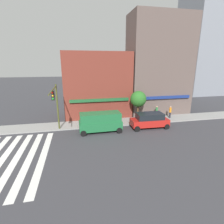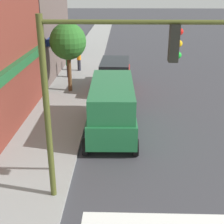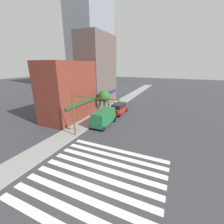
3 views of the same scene
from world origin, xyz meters
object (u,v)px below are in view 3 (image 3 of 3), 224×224
(traffic_signal, at_px, (84,108))
(van_green, at_px, (104,117))
(suv_red, at_px, (119,108))
(pedestrian_orange_vest, at_px, (114,101))
(street_tree, at_px, (104,96))
(pedestrian_green_top, at_px, (108,103))

(traffic_signal, distance_m, van_green, 5.59)
(suv_red, height_order, pedestrian_orange_vest, suv_red)
(traffic_signal, xyz_separation_m, street_tree, (10.61, 2.74, -0.78))
(suv_red, relative_size, pedestrian_orange_vest, 2.68)
(suv_red, relative_size, street_tree, 1.14)
(street_tree, bearing_deg, traffic_signal, -165.54)
(suv_red, xyz_separation_m, street_tree, (-0.56, 2.80, 2.17))
(van_green, height_order, street_tree, street_tree)
(pedestrian_orange_vest, height_order, street_tree, street_tree)
(pedestrian_green_top, height_order, street_tree, street_tree)
(traffic_signal, bearing_deg, suv_red, -0.32)
(van_green, xyz_separation_m, street_tree, (5.71, 2.80, 1.91))
(pedestrian_green_top, distance_m, pedestrian_orange_vest, 1.97)
(traffic_signal, xyz_separation_m, van_green, (4.90, -0.06, -2.69))
(van_green, bearing_deg, traffic_signal, 178.16)
(van_green, height_order, pedestrian_green_top, van_green)
(pedestrian_orange_vest, bearing_deg, pedestrian_green_top, 76.77)
(pedestrian_green_top, bearing_deg, street_tree, 146.08)
(suv_red, bearing_deg, traffic_signal, -178.80)
(van_green, bearing_deg, suv_red, -1.11)
(traffic_signal, xyz_separation_m, pedestrian_orange_vest, (15.68, 2.81, -2.90))
(suv_red, bearing_deg, pedestrian_orange_vest, 34.02)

